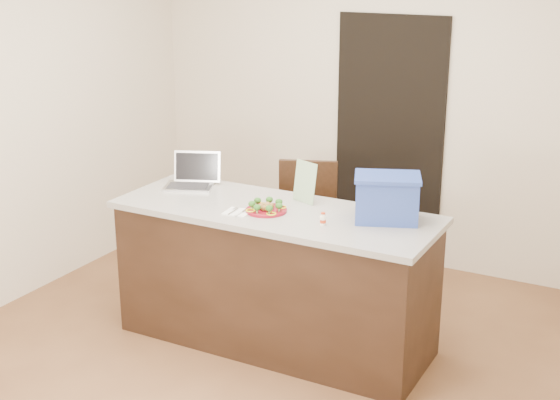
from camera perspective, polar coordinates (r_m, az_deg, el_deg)
The scene contains 16 objects.
ground at distance 5.05m, azimuth -1.73°, elevation -11.44°, with size 4.00×4.00×0.00m, color brown.
room_shell at distance 4.48m, azimuth -1.92°, elevation 6.93°, with size 4.00×4.00×4.00m.
doorway at distance 6.33m, azimuth 7.96°, elevation 4.28°, with size 0.90×0.02×2.00m, color black.
island at distance 5.04m, azimuth -0.36°, elevation -5.62°, with size 2.06×0.76×0.92m.
plate at distance 4.82m, azimuth -1.02°, elevation -0.74°, with size 0.26×0.26×0.02m.
meatballs at distance 4.82m, azimuth -1.07°, elevation -0.46°, with size 0.09×0.10×0.04m.
broccoli at distance 4.81m, azimuth -1.02°, elevation -0.29°, with size 0.21×0.22×0.04m.
pepper_rings at distance 4.82m, azimuth -1.02°, elevation -0.64°, with size 0.21×0.21×0.01m.
napkin at distance 4.82m, azimuth -3.12°, elevation -0.89°, with size 0.15×0.15×0.01m, color white.
fork at distance 4.83m, azimuth -3.28°, elevation -0.76°, with size 0.03×0.15×0.00m.
knife at distance 4.79m, azimuth -2.92°, elevation -0.92°, with size 0.03×0.18×0.01m.
yogurt_bottle at distance 4.59m, azimuth 3.17°, elevation -1.46°, with size 0.04×0.04×0.08m.
laptop at distance 5.38m, azimuth -6.41°, elevation 1.69°, with size 0.38×0.37×0.23m.
leaflet at distance 4.98m, azimuth 1.84°, elevation 1.32°, with size 0.19×0.00×0.27m, color silver.
blue_box at distance 4.67m, azimuth 7.82°, elevation 0.17°, with size 0.46×0.40×0.28m.
chair at distance 5.79m, azimuth 1.57°, elevation -1.39°, with size 0.56×0.57×0.98m.
Camera 1 is at (2.21, -3.80, 2.47)m, focal length 50.00 mm.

